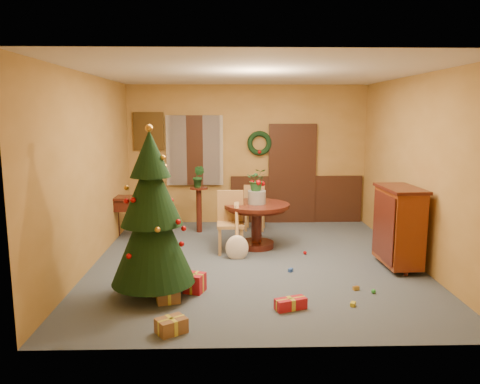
{
  "coord_description": "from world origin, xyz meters",
  "views": [
    {
      "loc": [
        -0.42,
        -7.09,
        2.31
      ],
      "look_at": [
        -0.22,
        0.4,
        1.05
      ],
      "focal_mm": 35.0,
      "sensor_mm": 36.0,
      "label": 1
    }
  ],
  "objects_px": {
    "chair_near": "(230,219)",
    "christmas_tree": "(152,217)",
    "dining_table": "(257,217)",
    "sideboard": "(399,225)",
    "writing_desk": "(135,207)"
  },
  "relations": [
    {
      "from": "dining_table",
      "to": "chair_near",
      "type": "height_order",
      "value": "chair_near"
    },
    {
      "from": "christmas_tree",
      "to": "writing_desk",
      "type": "bearing_deg",
      "value": 105.43
    },
    {
      "from": "christmas_tree",
      "to": "dining_table",
      "type": "bearing_deg",
      "value": 56.22
    },
    {
      "from": "chair_near",
      "to": "sideboard",
      "type": "height_order",
      "value": "sideboard"
    },
    {
      "from": "chair_near",
      "to": "sideboard",
      "type": "relative_size",
      "value": 0.83
    },
    {
      "from": "sideboard",
      "to": "writing_desk",
      "type": "bearing_deg",
      "value": 157.21
    },
    {
      "from": "christmas_tree",
      "to": "sideboard",
      "type": "xyz_separation_m",
      "value": [
        3.52,
        1.04,
        -0.37
      ]
    },
    {
      "from": "writing_desk",
      "to": "christmas_tree",
      "type": "bearing_deg",
      "value": -74.57
    },
    {
      "from": "chair_near",
      "to": "dining_table",
      "type": "bearing_deg",
      "value": 24.46
    },
    {
      "from": "dining_table",
      "to": "sideboard",
      "type": "xyz_separation_m",
      "value": [
        2.07,
        -1.13,
        0.12
      ]
    },
    {
      "from": "chair_near",
      "to": "writing_desk",
      "type": "height_order",
      "value": "chair_near"
    },
    {
      "from": "chair_near",
      "to": "christmas_tree",
      "type": "relative_size",
      "value": 0.47
    },
    {
      "from": "dining_table",
      "to": "chair_near",
      "type": "relative_size",
      "value": 1.1
    },
    {
      "from": "dining_table",
      "to": "sideboard",
      "type": "relative_size",
      "value": 0.91
    },
    {
      "from": "christmas_tree",
      "to": "sideboard",
      "type": "relative_size",
      "value": 1.77
    }
  ]
}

